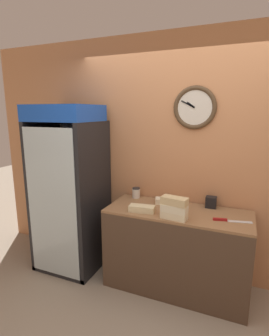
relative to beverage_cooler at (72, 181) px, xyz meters
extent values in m
cube|color=tan|center=(1.29, 0.34, 0.29)|extent=(5.20, 0.06, 2.70)
torus|color=#4C3823|center=(1.36, 0.30, 0.85)|extent=(0.45, 0.05, 0.45)
cylinder|color=silver|center=(1.36, 0.30, 0.85)|extent=(0.37, 0.01, 0.37)
cube|color=black|center=(1.33, 0.29, 0.88)|extent=(0.09, 0.01, 0.07)
cube|color=black|center=(1.30, 0.29, 0.89)|extent=(0.14, 0.01, 0.08)
cube|color=#4C3828|center=(1.29, -0.01, -0.64)|extent=(1.47, 0.59, 0.85)
cube|color=#8E6642|center=(1.29, -0.01, -0.20)|extent=(1.47, 0.59, 0.02)
cube|color=black|center=(0.00, 0.27, -0.18)|extent=(0.74, 0.04, 1.77)
cube|color=black|center=(-0.34, -0.05, -0.18)|extent=(0.05, 0.67, 1.77)
cube|color=black|center=(0.34, -0.05, -0.18)|extent=(0.05, 0.67, 1.77)
cube|color=black|center=(0.00, -0.05, -1.04)|extent=(0.74, 0.67, 0.05)
cube|color=white|center=(0.00, 0.24, -0.18)|extent=(0.64, 0.02, 1.67)
cube|color=silver|center=(0.00, -0.39, -0.18)|extent=(0.64, 0.01, 1.67)
cube|color=blue|center=(0.00, -0.08, 0.80)|extent=(0.74, 0.61, 0.18)
cube|color=silver|center=(0.00, -0.07, -0.56)|extent=(0.62, 0.55, 0.01)
cube|color=silver|center=(0.00, -0.07, -0.17)|extent=(0.62, 0.55, 0.01)
cube|color=silver|center=(0.00, -0.07, 0.23)|extent=(0.62, 0.55, 0.01)
cylinder|color=#72337F|center=(-0.01, -0.30, -0.09)|extent=(0.06, 0.06, 0.15)
cylinder|color=#72337F|center=(-0.01, -0.30, 0.02)|extent=(0.02, 0.02, 0.06)
cylinder|color=#B2231E|center=(0.16, -0.30, -0.48)|extent=(0.07, 0.07, 0.15)
cylinder|color=#B2231E|center=(0.16, -0.30, -0.38)|extent=(0.03, 0.03, 0.06)
cylinder|color=#B2BCCC|center=(0.24, -0.30, -0.47)|extent=(0.06, 0.06, 0.17)
cylinder|color=#B2BCCC|center=(0.24, -0.30, -0.35)|extent=(0.02, 0.02, 0.07)
cylinder|color=#5B2D19|center=(-0.17, -0.30, -0.50)|extent=(0.07, 0.07, 0.11)
cylinder|color=#5B2D19|center=(-0.17, -0.30, -0.42)|extent=(0.03, 0.03, 0.05)
cylinder|color=#2D6B38|center=(0.02, -0.30, -0.50)|extent=(0.07, 0.07, 0.12)
cylinder|color=#2D6B38|center=(0.02, -0.30, -0.41)|extent=(0.03, 0.03, 0.05)
cylinder|color=#B2BCCC|center=(0.08, -0.30, -0.07)|extent=(0.07, 0.07, 0.17)
cylinder|color=#B2BCCC|center=(0.08, -0.30, 0.05)|extent=(0.03, 0.03, 0.07)
cube|color=beige|center=(1.31, -0.22, -0.15)|extent=(0.25, 0.14, 0.07)
cube|color=beige|center=(1.31, -0.22, -0.08)|extent=(0.25, 0.14, 0.07)
cube|color=tan|center=(1.31, -0.22, -0.01)|extent=(0.26, 0.15, 0.07)
cube|color=beige|center=(1.11, 0.15, -0.15)|extent=(0.24, 0.16, 0.06)
cube|color=beige|center=(0.96, -0.17, -0.15)|extent=(0.27, 0.14, 0.07)
cube|color=silver|center=(1.89, -0.06, -0.18)|extent=(0.23, 0.09, 0.00)
cube|color=maroon|center=(1.72, -0.10, -0.17)|extent=(0.13, 0.05, 0.02)
cylinder|color=silver|center=(0.74, 0.22, -0.13)|extent=(0.09, 0.09, 0.11)
cylinder|color=#262628|center=(0.74, 0.22, -0.07)|extent=(0.09, 0.09, 0.01)
cube|color=black|center=(1.60, 0.22, -0.12)|extent=(0.11, 0.09, 0.12)
camera|label=1|loc=(1.86, -2.52, 0.82)|focal=28.00mm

